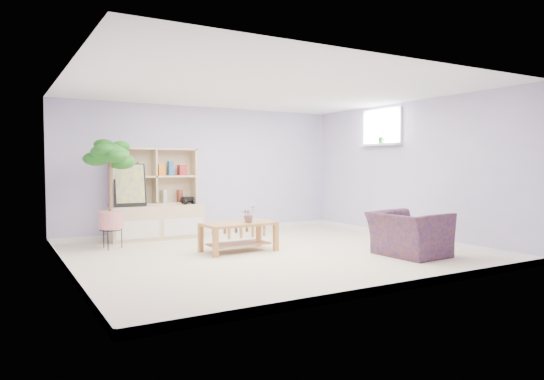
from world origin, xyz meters
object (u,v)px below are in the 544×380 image
storage_unit (156,194)px  armchair (409,231)px  coffee_table (238,237)px  floor_tree (110,194)px

storage_unit → armchair: (2.67, -3.37, -0.44)m
storage_unit → coffee_table: storage_unit is taller
coffee_table → floor_tree: bearing=141.2°
storage_unit → floor_tree: bearing=-146.0°
floor_tree → armchair: size_ratio=1.76×
floor_tree → armchair: (3.58, -2.75, -0.50)m
coffee_table → floor_tree: (-1.62, 1.21, 0.64)m
coffee_table → armchair: (1.96, -1.55, 0.14)m
storage_unit → armchair: bearing=-51.6°
floor_tree → coffee_table: bearing=-36.8°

